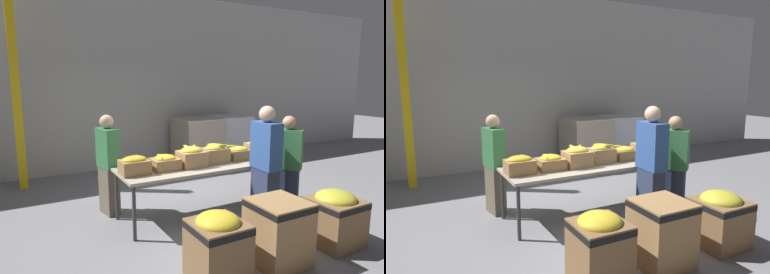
# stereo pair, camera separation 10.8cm
# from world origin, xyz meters

# --- Properties ---
(ground_plane) EXTENTS (30.00, 30.00, 0.00)m
(ground_plane) POSITION_xyz_m (0.00, 0.00, 0.00)
(ground_plane) COLOR gray
(wall_back) EXTENTS (16.00, 0.08, 4.00)m
(wall_back) POSITION_xyz_m (0.00, 3.33, 2.00)
(wall_back) COLOR #B7B7B2
(wall_back) RESTS_ON ground_plane
(sorting_table) EXTENTS (2.63, 0.89, 0.78)m
(sorting_table) POSITION_xyz_m (0.00, 0.00, 0.73)
(sorting_table) COLOR #B2A893
(sorting_table) RESTS_ON ground_plane
(banana_box_0) EXTENTS (0.39, 0.32, 0.26)m
(banana_box_0) POSITION_xyz_m (-1.11, -0.02, 0.91)
(banana_box_0) COLOR #A37A4C
(banana_box_0) RESTS_ON sorting_table
(banana_box_1) EXTENTS (0.39, 0.32, 0.23)m
(banana_box_1) POSITION_xyz_m (-0.65, -0.01, 0.89)
(banana_box_1) COLOR #A37A4C
(banana_box_1) RESTS_ON sorting_table
(banana_box_2) EXTENTS (0.39, 0.36, 0.31)m
(banana_box_2) POSITION_xyz_m (-0.23, -0.03, 0.93)
(banana_box_2) COLOR tan
(banana_box_2) RESTS_ON sorting_table
(banana_box_3) EXTENTS (0.39, 0.30, 0.30)m
(banana_box_3) POSITION_xyz_m (0.20, 0.01, 0.93)
(banana_box_3) COLOR #A37A4C
(banana_box_3) RESTS_ON sorting_table
(banana_box_4) EXTENTS (0.39, 0.32, 0.23)m
(banana_box_4) POSITION_xyz_m (0.64, 0.01, 0.89)
(banana_box_4) COLOR olive
(banana_box_4) RESTS_ON sorting_table
(banana_box_5) EXTENTS (0.39, 0.31, 0.30)m
(banana_box_5) POSITION_xyz_m (1.09, 0.05, 0.93)
(banana_box_5) COLOR tan
(banana_box_5) RESTS_ON sorting_table
(volunteer_0) EXTENTS (0.41, 0.45, 1.53)m
(volunteer_0) POSITION_xyz_m (1.09, -0.64, 0.76)
(volunteer_0) COLOR #2D3856
(volunteer_0) RESTS_ON ground_plane
(volunteer_1) EXTENTS (0.25, 0.47, 1.70)m
(volunteer_1) POSITION_xyz_m (0.59, -0.72, 0.84)
(volunteer_1) COLOR #2D3856
(volunteer_1) RESTS_ON ground_plane
(volunteer_2) EXTENTS (0.28, 0.44, 1.54)m
(volunteer_2) POSITION_xyz_m (-1.29, 0.68, 0.76)
(volunteer_2) COLOR #6B604C
(volunteer_2) RESTS_ON ground_plane
(donation_bin_0) EXTENTS (0.54, 0.54, 0.76)m
(donation_bin_0) POSITION_xyz_m (-0.82, -1.66, 0.40)
(donation_bin_0) COLOR olive
(donation_bin_0) RESTS_ON ground_plane
(donation_bin_1) EXTENTS (0.59, 0.59, 0.74)m
(donation_bin_1) POSITION_xyz_m (-0.01, -1.66, 0.40)
(donation_bin_1) COLOR #A37A4C
(donation_bin_1) RESTS_ON ground_plane
(donation_bin_2) EXTENTS (0.58, 0.58, 0.70)m
(donation_bin_2) POSITION_xyz_m (0.92, -1.66, 0.37)
(donation_bin_2) COLOR olive
(donation_bin_2) RESTS_ON ground_plane
(support_pillar) EXTENTS (0.15, 0.15, 4.00)m
(support_pillar) POSITION_xyz_m (-2.40, 2.70, 2.00)
(support_pillar) COLOR yellow
(support_pillar) RESTS_ON ground_plane
(pallet_stack_0) EXTENTS (0.97, 0.97, 1.15)m
(pallet_stack_0) POSITION_xyz_m (2.31, 2.66, 0.56)
(pallet_stack_0) COLOR olive
(pallet_stack_0) RESTS_ON ground_plane
(pallet_stack_1) EXTENTS (1.05, 1.05, 1.15)m
(pallet_stack_1) POSITION_xyz_m (1.31, 2.52, 0.57)
(pallet_stack_1) COLOR olive
(pallet_stack_1) RESTS_ON ground_plane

